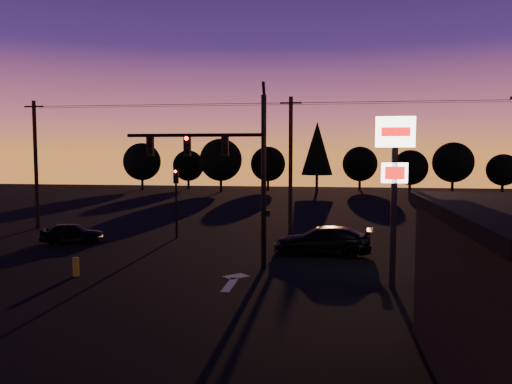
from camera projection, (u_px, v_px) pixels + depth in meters
ground at (213, 291)px, 19.46m from camera, size 120.00×120.00×0.00m
lane_arrow at (233, 281)px, 21.03m from camera, size 1.20×3.10×0.01m
traffic_signal_mast at (229, 162)px, 23.02m from camera, size 6.79×0.52×8.58m
secondary_signal at (176, 193)px, 31.27m from camera, size 0.30×0.31×4.35m
pylon_sign at (395, 165)px, 19.55m from camera, size 1.50×0.28×6.80m
utility_pole_0 at (36, 164)px, 35.16m from camera, size 1.40×0.26×9.00m
utility_pole_1 at (291, 165)px, 32.62m from camera, size 1.40×0.26×9.00m
power_wires at (291, 103)px, 32.31m from camera, size 36.00×1.22×0.07m
bollard at (76, 267)px, 21.82m from camera, size 0.27×0.27×0.82m
tree_0 at (142, 162)px, 71.58m from camera, size 5.36×5.36×6.74m
tree_1 at (188, 166)px, 73.74m from camera, size 4.54×4.54×5.71m
tree_2 at (221, 160)px, 67.88m from camera, size 5.77×5.78×7.26m
tree_3 at (268, 164)px, 71.03m from camera, size 4.95×4.95×6.22m
tree_4 at (317, 148)px, 66.91m from camera, size 4.18×4.18×9.50m
tree_5 at (360, 164)px, 71.17m from camera, size 4.95×4.95×6.22m
tree_6 at (410, 168)px, 64.43m from camera, size 4.54×4.54×5.71m
tree_7 at (453, 162)px, 66.49m from camera, size 5.36×5.36×6.74m
tree_8 at (503, 170)px, 64.73m from camera, size 4.12×4.12×5.19m
car_left at (72, 233)px, 29.71m from camera, size 3.82×2.26×1.22m
car_right at (323, 241)px, 26.33m from camera, size 5.27×2.36×1.50m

